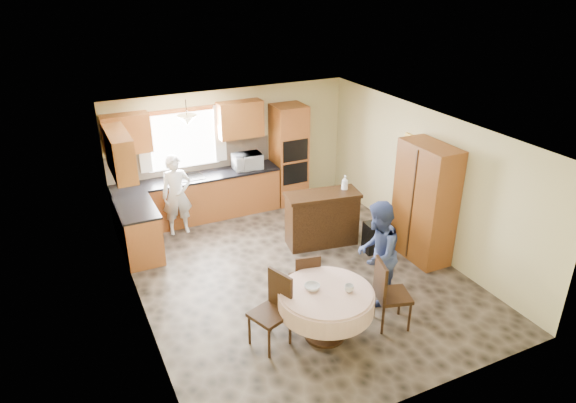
# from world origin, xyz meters

# --- Properties ---
(floor) EXTENTS (5.00, 6.00, 0.01)m
(floor) POSITION_xyz_m (0.00, 0.00, 0.00)
(floor) COLOR brown
(floor) RESTS_ON ground
(ceiling) EXTENTS (5.00, 6.00, 0.01)m
(ceiling) POSITION_xyz_m (0.00, 0.00, 2.50)
(ceiling) COLOR white
(ceiling) RESTS_ON wall_back
(wall_back) EXTENTS (5.00, 0.02, 2.50)m
(wall_back) POSITION_xyz_m (0.00, 3.00, 1.25)
(wall_back) COLOR beige
(wall_back) RESTS_ON floor
(wall_front) EXTENTS (5.00, 0.02, 2.50)m
(wall_front) POSITION_xyz_m (0.00, -3.00, 1.25)
(wall_front) COLOR beige
(wall_front) RESTS_ON floor
(wall_left) EXTENTS (0.02, 6.00, 2.50)m
(wall_left) POSITION_xyz_m (-2.50, 0.00, 1.25)
(wall_left) COLOR beige
(wall_left) RESTS_ON floor
(wall_right) EXTENTS (0.02, 6.00, 2.50)m
(wall_right) POSITION_xyz_m (2.50, 0.00, 1.25)
(wall_right) COLOR beige
(wall_right) RESTS_ON floor
(window) EXTENTS (1.40, 0.03, 1.10)m
(window) POSITION_xyz_m (-1.00, 2.98, 1.60)
(window) COLOR white
(window) RESTS_ON wall_back
(curtain_left) EXTENTS (0.22, 0.02, 1.15)m
(curtain_left) POSITION_xyz_m (-1.75, 2.93, 1.65)
(curtain_left) COLOR white
(curtain_left) RESTS_ON wall_back
(curtain_right) EXTENTS (0.22, 0.02, 1.15)m
(curtain_right) POSITION_xyz_m (-0.25, 2.93, 1.65)
(curtain_right) COLOR white
(curtain_right) RESTS_ON wall_back
(base_cab_back) EXTENTS (3.30, 0.60, 0.88)m
(base_cab_back) POSITION_xyz_m (-0.85, 2.70, 0.44)
(base_cab_back) COLOR #C26833
(base_cab_back) RESTS_ON floor
(counter_back) EXTENTS (3.30, 0.64, 0.04)m
(counter_back) POSITION_xyz_m (-0.85, 2.70, 0.90)
(counter_back) COLOR black
(counter_back) RESTS_ON base_cab_back
(base_cab_left) EXTENTS (0.60, 1.20, 0.88)m
(base_cab_left) POSITION_xyz_m (-2.20, 1.80, 0.44)
(base_cab_left) COLOR #C26833
(base_cab_left) RESTS_ON floor
(counter_left) EXTENTS (0.64, 1.20, 0.04)m
(counter_left) POSITION_xyz_m (-2.20, 1.80, 0.90)
(counter_left) COLOR black
(counter_left) RESTS_ON base_cab_left
(backsplash) EXTENTS (3.30, 0.02, 0.55)m
(backsplash) POSITION_xyz_m (-0.85, 2.99, 1.18)
(backsplash) COLOR tan
(backsplash) RESTS_ON wall_back
(wall_cab_left) EXTENTS (0.85, 0.33, 0.72)m
(wall_cab_left) POSITION_xyz_m (-2.05, 2.83, 1.91)
(wall_cab_left) COLOR #B35F2C
(wall_cab_left) RESTS_ON wall_back
(wall_cab_right) EXTENTS (0.90, 0.33, 0.72)m
(wall_cab_right) POSITION_xyz_m (0.15, 2.83, 1.91)
(wall_cab_right) COLOR #B35F2C
(wall_cab_right) RESTS_ON wall_back
(wall_cab_side) EXTENTS (0.33, 1.20, 0.72)m
(wall_cab_side) POSITION_xyz_m (-2.33, 1.80, 1.91)
(wall_cab_side) COLOR #B35F2C
(wall_cab_side) RESTS_ON wall_left
(oven_tower) EXTENTS (0.66, 0.62, 2.12)m
(oven_tower) POSITION_xyz_m (1.15, 2.69, 1.06)
(oven_tower) COLOR #C26833
(oven_tower) RESTS_ON floor
(oven_upper) EXTENTS (0.56, 0.01, 0.45)m
(oven_upper) POSITION_xyz_m (1.15, 2.38, 1.25)
(oven_upper) COLOR black
(oven_upper) RESTS_ON oven_tower
(oven_lower) EXTENTS (0.56, 0.01, 0.45)m
(oven_lower) POSITION_xyz_m (1.15, 2.38, 0.75)
(oven_lower) COLOR black
(oven_lower) RESTS_ON oven_tower
(pendant) EXTENTS (0.36, 0.36, 0.18)m
(pendant) POSITION_xyz_m (-1.00, 2.50, 2.12)
(pendant) COLOR beige
(pendant) RESTS_ON ceiling
(sideboard) EXTENTS (1.39, 0.75, 0.95)m
(sideboard) POSITION_xyz_m (0.87, 0.73, 0.47)
(sideboard) COLOR #39210F
(sideboard) RESTS_ON floor
(space_heater) EXTENTS (0.43, 0.32, 0.57)m
(space_heater) POSITION_xyz_m (1.61, 0.07, 0.28)
(space_heater) COLOR black
(space_heater) RESTS_ON floor
(cupboard) EXTENTS (0.54, 1.08, 2.06)m
(cupboard) POSITION_xyz_m (2.22, -0.39, 1.03)
(cupboard) COLOR #C26833
(cupboard) RESTS_ON floor
(dining_table) EXTENTS (1.30, 1.30, 0.74)m
(dining_table) POSITION_xyz_m (-0.35, -1.57, 0.58)
(dining_table) COLOR #39210F
(dining_table) RESTS_ON floor
(chair_left) EXTENTS (0.58, 0.58, 1.04)m
(chair_left) POSITION_xyz_m (-1.03, -1.37, 0.58)
(chair_left) COLOR #39210F
(chair_left) RESTS_ON floor
(chair_back) EXTENTS (0.47, 0.47, 0.91)m
(chair_back) POSITION_xyz_m (-0.28, -0.85, 0.50)
(chair_back) COLOR #39210F
(chair_back) RESTS_ON floor
(chair_right) EXTENTS (0.56, 0.56, 1.04)m
(chair_right) POSITION_xyz_m (0.54, -1.73, 0.58)
(chair_right) COLOR #39210F
(chair_right) RESTS_ON floor
(framed_picture) EXTENTS (0.06, 0.62, 0.51)m
(framed_picture) POSITION_xyz_m (2.47, 0.27, 1.70)
(framed_picture) COLOR gold
(framed_picture) RESTS_ON wall_right
(microwave) EXTENTS (0.58, 0.41, 0.32)m
(microwave) POSITION_xyz_m (0.20, 2.65, 1.08)
(microwave) COLOR silver
(microwave) RESTS_ON counter_back
(person_sink) EXTENTS (0.59, 0.40, 1.55)m
(person_sink) POSITION_xyz_m (-1.37, 2.30, 0.78)
(person_sink) COLOR silver
(person_sink) RESTS_ON floor
(person_dining) EXTENTS (1.01, 1.00, 1.65)m
(person_dining) POSITION_xyz_m (0.72, -1.17, 0.82)
(person_dining) COLOR #364376
(person_dining) RESTS_ON floor
(bowl_sideboard) EXTENTS (0.26, 0.26, 0.05)m
(bowl_sideboard) POSITION_xyz_m (0.50, 0.73, 0.97)
(bowl_sideboard) COLOR #B2B2B2
(bowl_sideboard) RESTS_ON sideboard
(bottle_sideboard) EXTENTS (0.15, 0.15, 0.32)m
(bottle_sideboard) POSITION_xyz_m (1.32, 0.73, 1.11)
(bottle_sideboard) COLOR silver
(bottle_sideboard) RESTS_ON sideboard
(cup_table) EXTENTS (0.14, 0.14, 0.10)m
(cup_table) POSITION_xyz_m (-0.09, -1.71, 0.79)
(cup_table) COLOR #B2B2B2
(cup_table) RESTS_ON dining_table
(bowl_table) EXTENTS (0.25, 0.25, 0.07)m
(bowl_table) POSITION_xyz_m (-0.51, -1.45, 0.77)
(bowl_table) COLOR #B2B2B2
(bowl_table) RESTS_ON dining_table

